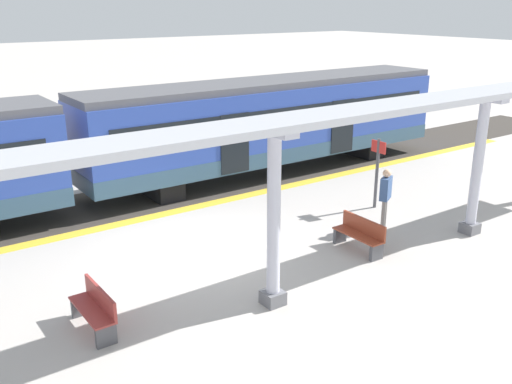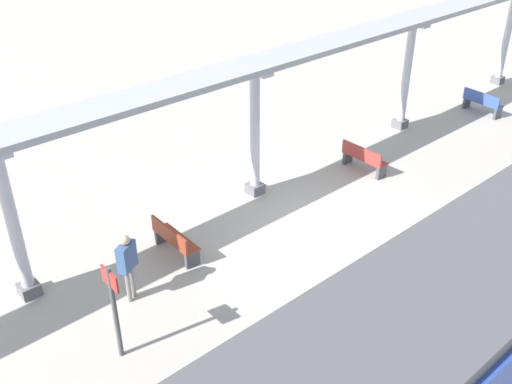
% 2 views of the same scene
% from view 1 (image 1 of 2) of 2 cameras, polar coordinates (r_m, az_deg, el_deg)
% --- Properties ---
extents(ground_plane, '(176.00, 176.00, 0.00)m').
position_cam_1_polar(ground_plane, '(14.64, -5.37, -6.30)').
color(ground_plane, '#B3ACA5').
extents(tactile_edge_strip, '(0.45, 35.04, 0.01)m').
position_cam_1_polar(tactile_edge_strip, '(17.33, -10.76, -2.53)').
color(tactile_edge_strip, gold).
rests_on(tactile_edge_strip, ground).
extents(trackbed, '(3.20, 47.04, 0.01)m').
position_cam_1_polar(trackbed, '(18.92, -13.09, -0.89)').
color(trackbed, '#38332D').
rests_on(trackbed, ground).
extents(train_far_carriage, '(2.65, 14.57, 3.48)m').
position_cam_1_polar(train_far_carriage, '(21.21, 1.44, 6.81)').
color(train_far_carriage, '#2A45A0').
rests_on(train_far_carriage, ground).
extents(canopy_pillar_third, '(1.10, 0.44, 3.82)m').
position_cam_1_polar(canopy_pillar_third, '(11.55, 1.79, -2.77)').
color(canopy_pillar_third, slate).
rests_on(canopy_pillar_third, ground).
extents(canopy_pillar_fourth, '(1.10, 0.44, 3.82)m').
position_cam_1_polar(canopy_pillar_fourth, '(16.41, 21.34, 2.42)').
color(canopy_pillar_fourth, slate).
rests_on(canopy_pillar_fourth, ground).
extents(canopy_beam, '(1.20, 28.22, 0.16)m').
position_cam_1_polar(canopy_beam, '(10.95, 1.64, 6.78)').
color(canopy_beam, '#A8AAB2').
rests_on(canopy_beam, canopy_pillar_nearest).
extents(bench_near_end, '(1.50, 0.46, 0.86)m').
position_cam_1_polar(bench_near_end, '(11.74, -15.81, -11.19)').
color(bench_near_end, '#9D3631').
rests_on(bench_near_end, ground).
extents(bench_mid_platform, '(1.51, 0.46, 0.86)m').
position_cam_1_polar(bench_mid_platform, '(14.92, 10.39, -4.20)').
color(bench_mid_platform, brown).
rests_on(bench_mid_platform, ground).
extents(platform_info_sign, '(0.56, 0.10, 2.20)m').
position_cam_1_polar(platform_info_sign, '(17.87, 12.07, 2.51)').
color(platform_info_sign, '#4C4C51').
rests_on(platform_info_sign, ground).
extents(passenger_by_the_benches, '(0.44, 0.55, 1.74)m').
position_cam_1_polar(passenger_by_the_benches, '(16.33, 12.87, 0.04)').
color(passenger_by_the_benches, gray).
rests_on(passenger_by_the_benches, ground).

